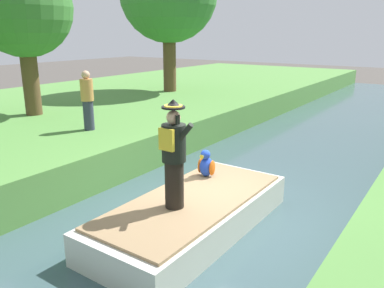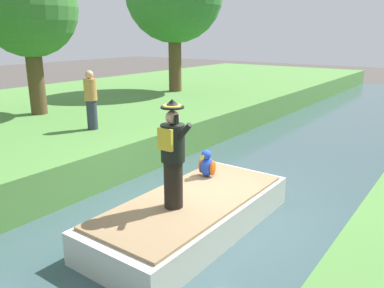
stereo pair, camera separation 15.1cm
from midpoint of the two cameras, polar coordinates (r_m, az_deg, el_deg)
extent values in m
plane|color=#4C4742|center=(7.76, 1.88, -11.37)|extent=(80.00, 80.00, 0.00)
cube|color=#3D565B|center=(7.74, 1.88, -11.04)|extent=(5.31, 48.00, 0.10)
cube|color=silver|center=(7.17, -0.57, -10.38)|extent=(1.83, 4.21, 0.56)
cube|color=#997A56|center=(7.04, -0.57, -8.15)|extent=(1.68, 3.88, 0.05)
cylinder|color=black|center=(6.57, -3.27, -5.91)|extent=(0.32, 0.32, 0.82)
cylinder|color=black|center=(6.33, -3.37, 0.14)|extent=(0.40, 0.40, 0.62)
cube|color=gold|center=(6.16, -4.47, 0.64)|extent=(0.28, 0.06, 0.36)
sphere|color=#DBA884|center=(6.23, -3.44, 3.91)|extent=(0.23, 0.23, 0.23)
cylinder|color=black|center=(6.20, -3.46, 5.40)|extent=(0.38, 0.38, 0.03)
cone|color=black|center=(6.19, -3.47, 6.04)|extent=(0.26, 0.26, 0.12)
cylinder|color=gold|center=(6.19, -3.47, 5.63)|extent=(0.29, 0.29, 0.02)
cylinder|color=black|center=(6.13, -2.01, 1.36)|extent=(0.38, 0.09, 0.43)
cube|color=black|center=(6.11, -2.82, 3.58)|extent=(0.03, 0.08, 0.15)
ellipsoid|color=blue|center=(8.03, 1.58, -3.35)|extent=(0.26, 0.32, 0.40)
sphere|color=blue|center=(7.91, 1.44, -1.58)|extent=(0.20, 0.20, 0.20)
cone|color=yellow|center=(7.83, 1.04, -1.83)|extent=(0.09, 0.09, 0.09)
ellipsoid|color=orange|center=(8.10, 0.75, -3.16)|extent=(0.08, 0.20, 0.32)
ellipsoid|color=orange|center=(7.95, 2.43, -3.53)|extent=(0.08, 0.20, 0.32)
cylinder|color=brown|center=(13.54, -22.88, 8.70)|extent=(0.51, 0.51, 2.25)
sphere|color=#397531|center=(13.49, -23.92, 17.87)|extent=(2.99, 2.99, 2.99)
cylinder|color=brown|center=(17.76, -3.56, 12.13)|extent=(0.57, 0.57, 2.74)
cylinder|color=#33384C|center=(10.95, -15.31, 4.08)|extent=(0.28, 0.28, 0.80)
cylinder|color=#C98B49|center=(10.84, -15.57, 7.65)|extent=(0.34, 0.34, 0.58)
sphere|color=#DBA884|center=(10.79, -15.73, 9.75)|extent=(0.22, 0.22, 0.22)
camera|label=1|loc=(0.08, -90.61, -0.17)|focal=36.37mm
camera|label=2|loc=(0.08, 89.39, 0.17)|focal=36.37mm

